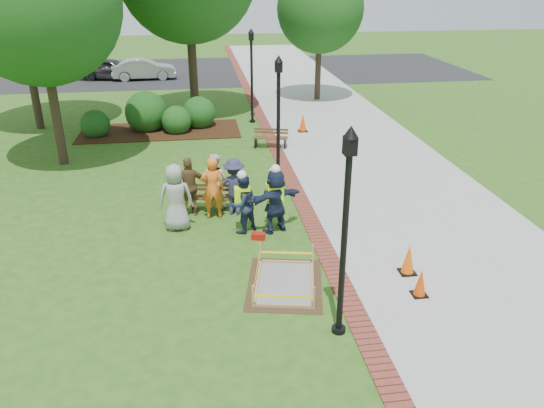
{
  "coord_description": "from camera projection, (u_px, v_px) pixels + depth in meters",
  "views": [
    {
      "loc": [
        -1.3,
        -11.4,
        6.68
      ],
      "look_at": [
        0.5,
        1.2,
        1.0
      ],
      "focal_mm": 35.0,
      "sensor_mm": 36.0,
      "label": 1
    }
  ],
  "objects": [
    {
      "name": "lamp_mid",
      "position": [
        278.0,
        112.0,
        16.87
      ],
      "size": [
        0.28,
        0.28,
        4.26
      ],
      "color": "black",
      "rests_on": "ground"
    },
    {
      "name": "shrub_c",
      "position": [
        177.0,
        133.0,
        23.49
      ],
      "size": [
        1.3,
        1.3,
        1.3
      ],
      "primitive_type": "sphere",
      "color": "#194112",
      "rests_on": "ground"
    },
    {
      "name": "parked_car_a",
      "position": [
        111.0,
        79.0,
        34.75
      ],
      "size": [
        2.83,
        4.85,
        1.49
      ],
      "primitive_type": "imported",
      "rotation": [
        0.0,
        0.0,
        1.37
      ],
      "color": "#2C2B2E",
      "rests_on": "ground"
    },
    {
      "name": "cone_front",
      "position": [
        420.0,
        283.0,
        11.68
      ],
      "size": [
        0.34,
        0.34,
        0.67
      ],
      "color": "black",
      "rests_on": "ground"
    },
    {
      "name": "shrub_d",
      "position": [
        200.0,
        127.0,
        24.37
      ],
      "size": [
        1.51,
        1.51,
        1.51
      ],
      "primitive_type": "sphere",
      "color": "#194112",
      "rests_on": "ground"
    },
    {
      "name": "tree_right",
      "position": [
        320.0,
        9.0,
        27.53
      ],
      "size": [
        4.53,
        4.53,
        7.01
      ],
      "color": "#3D2D1E",
      "rests_on": "ground"
    },
    {
      "name": "cone_back",
      "position": [
        408.0,
        260.0,
        12.52
      ],
      "size": [
        0.39,
        0.39,
        0.76
      ],
      "color": "black",
      "rests_on": "ground"
    },
    {
      "name": "wet_concrete_pad",
      "position": [
        285.0,
        275.0,
        12.14
      ],
      "size": [
        2.12,
        2.59,
        0.55
      ],
      "color": "#47331E",
      "rests_on": "ground"
    },
    {
      "name": "toolbox",
      "position": [
        258.0,
        236.0,
        14.24
      ],
      "size": [
        0.4,
        0.29,
        0.18
      ],
      "primitive_type": "cube",
      "rotation": [
        0.0,
        0.0,
        -0.26
      ],
      "color": "#A4140C",
      "rests_on": "ground"
    },
    {
      "name": "brick_edging",
      "position": [
        272.0,
        140.0,
        22.46
      ],
      "size": [
        0.5,
        60.0,
        0.03
      ],
      "primitive_type": "cube",
      "color": "maroon",
      "rests_on": "ground"
    },
    {
      "name": "ground",
      "position": [
        259.0,
        261.0,
        13.2
      ],
      "size": [
        100.0,
        100.0,
        0.0
      ],
      "primitive_type": "plane",
      "color": "#285116",
      "rests_on": "ground"
    },
    {
      "name": "sidewalk",
      "position": [
        346.0,
        137.0,
        22.88
      ],
      "size": [
        6.0,
        60.0,
        0.02
      ],
      "primitive_type": "cube",
      "color": "#9E9E99",
      "rests_on": "ground"
    },
    {
      "name": "casual_person_c",
      "position": [
        215.0,
        180.0,
        15.94
      ],
      "size": [
        0.63,
        0.61,
        1.68
      ],
      "color": "silver",
      "rests_on": "ground"
    },
    {
      "name": "bench_far",
      "position": [
        271.0,
        142.0,
        21.46
      ],
      "size": [
        1.45,
        0.81,
        0.75
      ],
      "color": "brown",
      "rests_on": "ground"
    },
    {
      "name": "hivis_worker_a",
      "position": [
        275.0,
        199.0,
        14.34
      ],
      "size": [
        0.67,
        0.55,
        1.95
      ],
      "color": "#161839",
      "rests_on": "ground"
    },
    {
      "name": "parked_car_b",
      "position": [
        145.0,
        79.0,
        34.73
      ],
      "size": [
        2.19,
        4.57,
        1.46
      ],
      "primitive_type": "imported",
      "rotation": [
        0.0,
        0.0,
        1.63
      ],
      "color": "#9E9EA3",
      "rests_on": "ground"
    },
    {
      "name": "casual_person_a",
      "position": [
        176.0,
        197.0,
        14.48
      ],
      "size": [
        0.61,
        0.4,
        1.89
      ],
      "color": "#959595",
      "rests_on": "ground"
    },
    {
      "name": "casual_person_e",
      "position": [
        234.0,
        187.0,
        15.44
      ],
      "size": [
        0.62,
        0.48,
        1.71
      ],
      "color": "#2C2C4D",
      "rests_on": "ground"
    },
    {
      "name": "shrub_e",
      "position": [
        152.0,
        128.0,
        24.22
      ],
      "size": [
        1.1,
        1.1,
        1.1
      ],
      "primitive_type": "sphere",
      "color": "#194112",
      "rests_on": "ground"
    },
    {
      "name": "mulch_bed",
      "position": [
        160.0,
        131.0,
        23.65
      ],
      "size": [
        7.0,
        3.0,
        0.05
      ],
      "primitive_type": "cube",
      "color": "#381E0F",
      "rests_on": "ground"
    },
    {
      "name": "parking_lot",
      "position": [
        214.0,
        71.0,
        37.61
      ],
      "size": [
        36.0,
        12.0,
        0.01
      ],
      "primitive_type": "cube",
      "color": "black",
      "rests_on": "ground"
    },
    {
      "name": "tree_left",
      "position": [
        37.0,
        2.0,
        17.52
      ],
      "size": [
        5.57,
        5.57,
        8.46
      ],
      "color": "#3D2D1E",
      "rests_on": "ground"
    },
    {
      "name": "shrub_b",
      "position": [
        148.0,
        130.0,
        23.94
      ],
      "size": [
        1.88,
        1.88,
        1.88
      ],
      "primitive_type": "sphere",
      "color": "#194112",
      "rests_on": "ground"
    },
    {
      "name": "lamp_far",
      "position": [
        252.0,
        69.0,
        24.1
      ],
      "size": [
        0.28,
        0.28,
        4.26
      ],
      "color": "black",
      "rests_on": "ground"
    },
    {
      "name": "lamp_near",
      "position": [
        345.0,
        220.0,
        9.64
      ],
      "size": [
        0.28,
        0.28,
        4.26
      ],
      "color": "black",
      "rests_on": "ground"
    },
    {
      "name": "casual_person_b",
      "position": [
        213.0,
        188.0,
        15.15
      ],
      "size": [
        0.59,
        0.39,
        1.84
      ],
      "color": "orange",
      "rests_on": "ground"
    },
    {
      "name": "casual_person_d",
      "position": [
        190.0,
        187.0,
        15.31
      ],
      "size": [
        0.63,
        0.47,
        1.78
      ],
      "color": "brown",
      "rests_on": "ground"
    },
    {
      "name": "hivis_worker_b",
      "position": [
        274.0,
        197.0,
        14.62
      ],
      "size": [
        0.59,
        0.46,
        1.78
      ],
      "color": "#16173B",
      "rests_on": "ground"
    },
    {
      "name": "bench_near",
      "position": [
        214.0,
        203.0,
        15.89
      ],
      "size": [
        1.47,
        0.73,
        0.76
      ],
      "color": "#543A1C",
      "rests_on": "ground"
    },
    {
      "name": "hivis_worker_c",
      "position": [
        242.0,
        202.0,
        14.33
      ],
      "size": [
        0.63,
        0.58,
        1.8
      ],
      "color": "#1B2E46",
      "rests_on": "ground"
    },
    {
      "name": "shrub_a",
      "position": [
        97.0,
        136.0,
        23.02
      ],
      "size": [
        1.25,
        1.25,
        1.25
      ],
      "primitive_type": "sphere",
      "color": "#194112",
      "rests_on": "ground"
    },
    {
      "name": "cone_far",
      "position": [
        303.0,
        123.0,
        23.49
      ],
      "size": [
        0.41,
        0.41,
        0.81
      ],
      "color": "black",
      "rests_on": "ground"
    }
  ]
}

